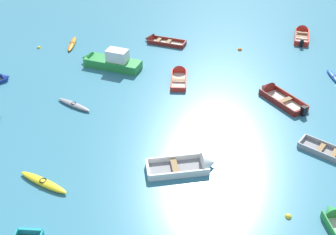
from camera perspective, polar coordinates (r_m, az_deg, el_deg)
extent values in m
cube|color=beige|center=(42.34, -0.19, 10.63)|extent=(3.86, 2.78, 0.11)
cube|color=maroon|center=(41.71, -0.51, 10.47)|extent=(3.48, 1.82, 0.42)
cube|color=maroon|center=(42.84, 0.12, 11.18)|extent=(3.48, 1.82, 0.42)
cube|color=maroon|center=(41.71, 2.34, 10.44)|extent=(0.71, 1.22, 0.42)
cone|color=maroon|center=(42.94, -2.76, 11.23)|extent=(1.36, 1.53, 1.27)
cube|color=#937047|center=(42.18, 0.07, 10.89)|extent=(0.89, 1.24, 0.03)
cube|color=#937047|center=(42.54, -1.39, 11.11)|extent=(0.89, 1.24, 0.03)
cube|color=gray|center=(26.23, 1.41, -7.39)|extent=(3.83, 1.62, 0.13)
cube|color=white|center=(26.68, 1.13, -5.93)|extent=(3.95, 0.23, 0.52)
cube|color=white|center=(25.53, 1.73, -8.28)|extent=(3.95, 0.23, 0.52)
cube|color=white|center=(25.90, -2.92, -7.52)|extent=(0.21, 1.57, 0.52)
cone|color=white|center=(26.44, 5.85, -6.55)|extent=(0.95, 1.56, 1.53)
cube|color=#937047|center=(26.00, 0.97, -6.96)|extent=(0.46, 1.44, 0.03)
cube|color=gray|center=(29.61, 21.39, -4.51)|extent=(2.98, 2.98, 0.10)
cube|color=gray|center=(30.01, 21.87, -3.66)|extent=(2.29, 2.30, 0.41)
cube|color=gray|center=(29.02, 21.02, -4.93)|extent=(2.29, 2.30, 0.41)
cube|color=gray|center=(29.80, 18.66, -3.14)|extent=(0.97, 0.97, 0.41)
cube|color=#937047|center=(29.49, 21.19, -4.04)|extent=(1.04, 1.03, 0.03)
cube|color=#937047|center=(29.36, 22.84, -4.71)|extent=(1.04, 1.03, 0.03)
cone|color=#288C3D|center=(25.28, 22.40, -12.32)|extent=(1.15, 0.80, 1.15)
cube|color=beige|center=(35.41, 1.56, 5.26)|extent=(1.73, 3.44, 0.11)
cube|color=red|center=(35.35, 0.54, 5.52)|extent=(0.67, 3.39, 0.43)
cube|color=red|center=(35.32, 2.60, 5.46)|extent=(0.67, 3.39, 0.43)
cube|color=red|center=(33.86, 1.48, 4.03)|extent=(1.24, 0.34, 0.43)
cone|color=red|center=(36.87, 1.65, 6.91)|extent=(1.33, 0.98, 1.21)
cube|color=#937047|center=(35.13, 1.56, 5.47)|extent=(1.18, 0.55, 0.03)
cone|color=navy|center=(38.58, -22.29, 5.38)|extent=(1.08, 1.16, 0.94)
ellipsoid|color=blue|center=(38.78, 22.85, 5.32)|extent=(0.60, 3.12, 0.28)
torus|color=black|center=(38.72, 22.90, 5.48)|extent=(0.39, 0.39, 0.06)
cube|color=teal|center=(23.71, -19.11, -15.33)|extent=(1.36, 0.38, 0.54)
ellipsoid|color=yellow|center=(26.37, -17.49, -8.88)|extent=(3.40, 2.71, 0.34)
torus|color=black|center=(26.27, -17.55, -8.64)|extent=(0.64, 0.64, 0.07)
cube|color=beige|center=(33.91, 16.17, 2.23)|extent=(2.93, 4.08, 0.13)
cube|color=maroon|center=(33.30, 15.29, 2.12)|extent=(1.77, 3.66, 0.51)
cube|color=maroon|center=(34.32, 17.12, 2.85)|extent=(1.77, 3.66, 0.51)
cube|color=maroon|center=(32.78, 18.66, 0.84)|extent=(1.44, 0.78, 0.51)
cone|color=maroon|center=(34.95, 13.83, 4.14)|extent=(1.73, 1.46, 1.48)
cube|color=#937047|center=(33.64, 16.49, 2.47)|extent=(1.43, 0.96, 0.03)
cube|color=black|center=(32.60, 18.93, 0.96)|extent=(0.52, 0.51, 0.71)
ellipsoid|color=gray|center=(32.91, -13.39, 1.81)|extent=(2.98, 2.61, 0.31)
torus|color=black|center=(32.84, -13.42, 2.01)|extent=(0.59, 0.59, 0.07)
cube|color=#288C3D|center=(37.90, -7.93, 7.70)|extent=(5.54, 3.92, 0.80)
cone|color=#288C3D|center=(39.16, -11.61, 8.32)|extent=(1.59, 1.74, 1.41)
cube|color=white|center=(37.25, -7.31, 8.85)|extent=(2.27, 1.95, 1.08)
cube|color=black|center=(37.52, -8.52, 9.32)|extent=(0.66, 1.09, 0.47)
cube|color=beige|center=(45.77, 18.64, 10.76)|extent=(2.59, 3.83, 0.13)
cube|color=red|center=(45.66, 17.83, 11.13)|extent=(1.57, 3.51, 0.53)
cube|color=red|center=(45.73, 19.53, 10.83)|extent=(1.57, 3.51, 0.53)
cube|color=red|center=(43.96, 18.64, 10.02)|extent=(1.28, 0.65, 0.53)
cone|color=red|center=(47.50, 18.73, 11.94)|extent=(1.54, 1.31, 1.30)
cube|color=#937047|center=(45.47, 18.70, 11.00)|extent=(1.27, 0.84, 0.03)
cube|color=#937047|center=(46.48, 18.73, 11.53)|extent=(1.27, 0.84, 0.03)
cube|color=black|center=(43.74, 18.68, 10.15)|extent=(0.46, 0.46, 0.74)
ellipsoid|color=orange|center=(43.16, -13.64, 10.27)|extent=(0.94, 3.50, 0.31)
torus|color=black|center=(43.10, -13.66, 10.44)|extent=(0.47, 0.47, 0.07)
sphere|color=yellow|center=(43.54, -18.08, 9.49)|extent=(0.40, 0.40, 0.40)
sphere|color=orange|center=(41.66, 10.29, 9.53)|extent=(0.45, 0.45, 0.45)
sphere|color=yellow|center=(24.53, 16.91, -13.52)|extent=(0.39, 0.39, 0.39)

